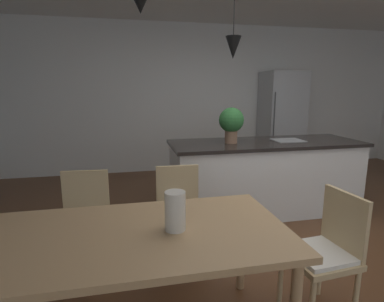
{
  "coord_description": "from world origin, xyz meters",
  "views": [
    {
      "loc": [
        -1.49,
        -2.51,
        1.54
      ],
      "look_at": [
        -0.89,
        0.27,
        0.96
      ],
      "focal_mm": 28.77,
      "sensor_mm": 36.0,
      "label": 1
    }
  ],
  "objects": [
    {
      "name": "vase_on_dining_table",
      "position": [
        -1.24,
        -0.87,
        0.86
      ],
      "size": [
        0.12,
        0.12,
        0.23
      ],
      "color": "silver",
      "rests_on": "dining_table"
    },
    {
      "name": "pendant_over_island_main",
      "position": [
        -0.27,
        0.95,
        2.0
      ],
      "size": [
        0.18,
        0.18,
        0.83
      ],
      "color": "black"
    },
    {
      "name": "ground_plane",
      "position": [
        0.0,
        0.0,
        -0.02
      ],
      "size": [
        10.0,
        8.4,
        0.04
      ],
      "primitive_type": "cube",
      "color": "brown"
    },
    {
      "name": "dining_table",
      "position": [
        -1.47,
        -0.85,
        0.67
      ],
      "size": [
        1.77,
        0.93,
        0.74
      ],
      "color": "tan",
      "rests_on": "ground_plane"
    },
    {
      "name": "chair_far_left",
      "position": [
        -1.86,
        -0.02,
        0.47
      ],
      "size": [
        0.43,
        0.43,
        0.87
      ],
      "color": "tan",
      "rests_on": "ground_plane"
    },
    {
      "name": "kitchen_island",
      "position": [
        0.19,
        0.95,
        0.46
      ],
      "size": [
        2.36,
        0.84,
        0.91
      ],
      "color": "white",
      "rests_on": "ground_plane"
    },
    {
      "name": "chair_far_right",
      "position": [
        -1.07,
        -0.02,
        0.47
      ],
      "size": [
        0.41,
        0.41,
        0.87
      ],
      "color": "tan",
      "rests_on": "ground_plane"
    },
    {
      "name": "chair_kitchen_end",
      "position": [
        -0.21,
        -0.85,
        0.47
      ],
      "size": [
        0.43,
        0.43,
        0.87
      ],
      "color": "tan",
      "rests_on": "ground_plane"
    },
    {
      "name": "wall_back_kitchen",
      "position": [
        0.0,
        3.26,
        1.35
      ],
      "size": [
        10.0,
        0.12,
        2.7
      ],
      "primitive_type": "cube",
      "color": "white",
      "rests_on": "ground_plane"
    },
    {
      "name": "potted_plant_on_island",
      "position": [
        -0.27,
        0.95,
        1.15
      ],
      "size": [
        0.3,
        0.3,
        0.42
      ],
      "color": "#8C664C",
      "rests_on": "kitchen_island"
    },
    {
      "name": "refrigerator",
      "position": [
        1.41,
        2.86,
        0.92
      ],
      "size": [
        0.72,
        0.67,
        1.85
      ],
      "color": "#B2B5B7",
      "rests_on": "ground_plane"
    }
  ]
}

